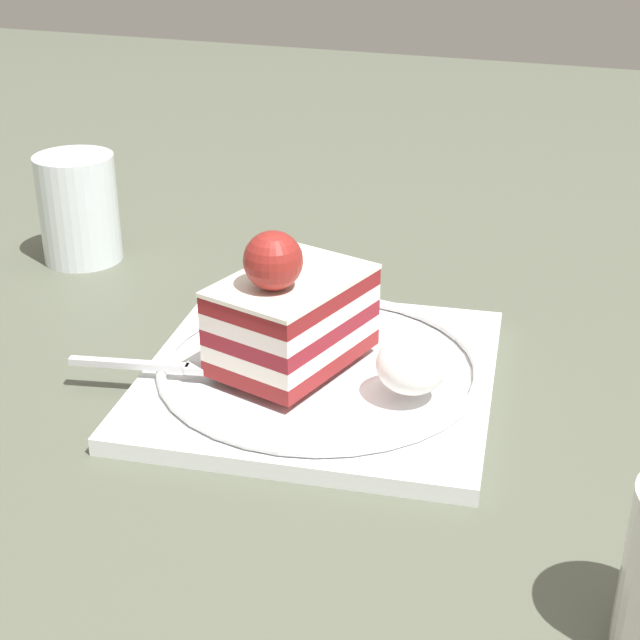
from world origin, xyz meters
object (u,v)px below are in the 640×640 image
object	(u,v)px
dessert_plate	(320,372)
whipped_cream_dollop	(412,364)
cake_slice	(290,314)
fork	(167,367)
drink_glass_far	(79,213)

from	to	relation	value
dessert_plate	whipped_cream_dollop	xyz separation A→B (m)	(0.07, -0.02, 0.03)
dessert_plate	cake_slice	xyz separation A→B (m)	(-0.02, -0.01, 0.05)
whipped_cream_dollop	fork	size ratio (longest dim) A/B	0.36
whipped_cream_dollop	drink_glass_far	size ratio (longest dim) A/B	0.48
cake_slice	drink_glass_far	size ratio (longest dim) A/B	1.28
dessert_plate	drink_glass_far	bearing A→B (deg)	153.08
dessert_plate	cake_slice	bearing A→B (deg)	-154.89
drink_glass_far	cake_slice	bearing A→B (deg)	-29.94
fork	drink_glass_far	distance (m)	0.27
dessert_plate	drink_glass_far	size ratio (longest dim) A/B	2.74
cake_slice	fork	world-z (taller)	cake_slice
dessert_plate	cake_slice	distance (m)	0.05
whipped_cream_dollop	drink_glass_far	bearing A→B (deg)	155.20
dessert_plate	cake_slice	size ratio (longest dim) A/B	2.13
cake_slice	dessert_plate	bearing A→B (deg)	25.11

